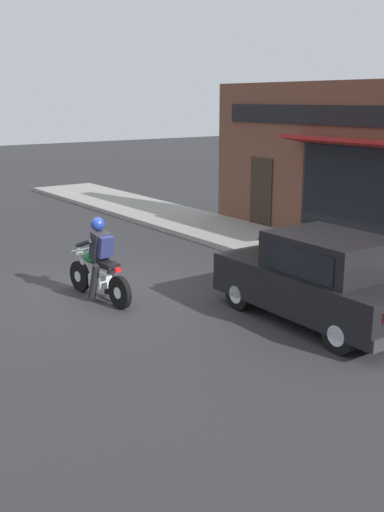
{
  "coord_description": "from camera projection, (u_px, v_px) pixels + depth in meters",
  "views": [
    {
      "loc": [
        -5.39,
        -10.16,
        3.74
      ],
      "look_at": [
        0.87,
        -1.56,
        0.95
      ],
      "focal_mm": 42.0,
      "sensor_mm": 36.0,
      "label": 1
    }
  ],
  "objects": [
    {
      "name": "car_hatchback",
      "position": [
        319.0,
        279.0,
        10.21
      ],
      "size": [
        1.71,
        3.81,
        1.57
      ],
      "color": "black",
      "rests_on": "ground"
    },
    {
      "name": "ground_plane",
      "position": [
        111.0,
        292.0,
        11.96
      ],
      "size": [
        80.0,
        80.0,
        0.0
      ],
      "primitive_type": "plane",
      "color": "#2B2B2D"
    },
    {
      "name": "storefront_building",
      "position": [
        335.0,
        165.0,
        15.46
      ],
      "size": [
        1.25,
        9.01,
        4.2
      ],
      "color": "brown",
      "rests_on": "ground"
    },
    {
      "name": "sidewalk_curb",
      "position": [
        221.0,
        230.0,
        17.27
      ],
      "size": [
        2.6,
        22.0,
        0.14
      ],
      "primitive_type": "cube",
      "color": "gray",
      "rests_on": "ground"
    },
    {
      "name": "motorcycle_with_rider",
      "position": [
        99.0,
        266.0,
        11.36
      ],
      "size": [
        0.6,
        2.02,
        1.62
      ],
      "color": "black",
      "rests_on": "ground"
    }
  ]
}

